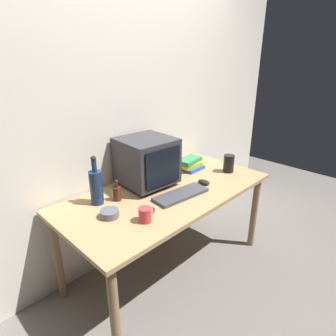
{
  "coord_description": "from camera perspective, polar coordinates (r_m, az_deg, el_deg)",
  "views": [
    {
      "loc": [
        -1.36,
        -1.33,
        1.65
      ],
      "look_at": [
        0.0,
        0.0,
        0.89
      ],
      "focal_mm": 30.32,
      "sensor_mm": 36.0,
      "label": 1
    }
  ],
  "objects": [
    {
      "name": "computer_mouse",
      "position": [
        2.23,
        7.2,
        -2.82
      ],
      "size": [
        0.07,
        0.11,
        0.04
      ],
      "primitive_type": "ellipsoid",
      "rotation": [
        0.0,
        0.0,
        0.1
      ],
      "color": "black",
      "rests_on": "desk"
    },
    {
      "name": "desk",
      "position": [
        2.16,
        0.0,
        -6.39
      ],
      "size": [
        1.63,
        0.8,
        0.71
      ],
      "color": "tan",
      "rests_on": "ground"
    },
    {
      "name": "back_wall",
      "position": [
        2.29,
        -8.39,
        11.39
      ],
      "size": [
        4.0,
        0.08,
        2.5
      ],
      "primitive_type": "cube",
      "color": "silver",
      "rests_on": "ground"
    },
    {
      "name": "crt_monitor",
      "position": [
        2.16,
        -4.33,
        1.41
      ],
      "size": [
        0.41,
        0.41,
        0.37
      ],
      "color": "#333338",
      "rests_on": "desk"
    },
    {
      "name": "cd_spindle",
      "position": [
        1.82,
        -11.59,
        -9.0
      ],
      "size": [
        0.12,
        0.12,
        0.04
      ],
      "primitive_type": "cylinder",
      "color": "#595B66",
      "rests_on": "desk"
    },
    {
      "name": "bottle_short",
      "position": [
        2.0,
        -10.21,
        -4.89
      ],
      "size": [
        0.06,
        0.06,
        0.15
      ],
      "color": "#472314",
      "rests_on": "desk"
    },
    {
      "name": "book_stack",
      "position": [
        2.51,
        4.46,
        0.82
      ],
      "size": [
        0.24,
        0.18,
        0.1
      ],
      "color": "#28569E",
      "rests_on": "desk"
    },
    {
      "name": "bottle_tall",
      "position": [
        1.95,
        -14.25,
        -3.53
      ],
      "size": [
        0.09,
        0.09,
        0.34
      ],
      "color": "navy",
      "rests_on": "desk"
    },
    {
      "name": "ground_plane",
      "position": [
        2.52,
        0.0,
        -19.17
      ],
      "size": [
        6.0,
        6.0,
        0.0
      ],
      "primitive_type": "plane",
      "color": "slate"
    },
    {
      "name": "mug",
      "position": [
        1.74,
        -4.55,
        -9.3
      ],
      "size": [
        0.12,
        0.08,
        0.09
      ],
      "color": "#CC383D",
      "rests_on": "desk"
    },
    {
      "name": "keyboard",
      "position": [
        2.04,
        2.68,
        -5.3
      ],
      "size": [
        0.43,
        0.19,
        0.02
      ],
      "primitive_type": "cube",
      "rotation": [
        0.0,
        0.0,
        -0.11
      ],
      "color": "#3F3F47",
      "rests_on": "desk"
    },
    {
      "name": "metal_canister",
      "position": [
        2.49,
        12.11,
        0.88
      ],
      "size": [
        0.09,
        0.09,
        0.15
      ],
      "primitive_type": "cylinder",
      "color": "black",
      "rests_on": "desk"
    }
  ]
}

